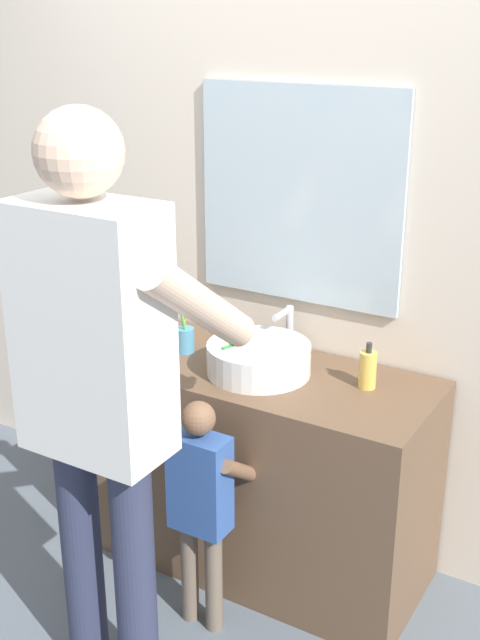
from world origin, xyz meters
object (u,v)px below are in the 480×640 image
at_px(soap_bottle, 368,369).
at_px(adult_parent, 98,367).
at_px(child_toddler, 201,496).
at_px(toothbrush_cup, 185,338).

height_order(soap_bottle, adult_parent, adult_parent).
xyz_separation_m(child_toddler, adult_parent, (-0.12, -0.33, 0.57)).
relative_size(toothbrush_cup, soap_bottle, 1.25).
distance_m(child_toddler, adult_parent, 0.67).
xyz_separation_m(toothbrush_cup, child_toddler, (0.34, -0.41, -0.35)).
height_order(child_toddler, adult_parent, adult_parent).
relative_size(child_toddler, adult_parent, 0.48).
xyz_separation_m(toothbrush_cup, adult_parent, (0.21, -0.74, 0.22)).
bearing_deg(adult_parent, child_toddler, 69.80).
height_order(toothbrush_cup, soap_bottle, toothbrush_cup).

